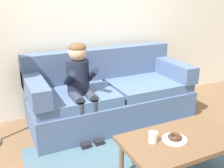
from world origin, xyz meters
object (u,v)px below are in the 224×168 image
object	(u,v)px
donut	(175,137)
toy_controller	(186,131)
couch	(110,96)
mug	(153,137)
person_child	(80,81)
coffee_table	(179,143)

from	to	relation	value
donut	toy_controller	distance (m)	1.04
couch	donut	xyz separation A→B (m)	(-0.02, -1.37, 0.13)
toy_controller	mug	bearing A→B (deg)	-116.95
donut	mug	world-z (taller)	mug
couch	mug	xyz separation A→B (m)	(-0.20, -1.31, 0.14)
person_child	mug	bearing A→B (deg)	-76.99
couch	coffee_table	size ratio (longest dim) A/B	2.07
person_child	mug	distance (m)	1.16
mug	couch	bearing A→B (deg)	81.14
mug	toy_controller	xyz separation A→B (m)	(0.89, 0.56, -0.45)
toy_controller	coffee_table	bearing A→B (deg)	-105.54
couch	toy_controller	world-z (taller)	couch
couch	coffee_table	xyz separation A→B (m)	(0.04, -1.37, 0.05)
person_child	toy_controller	world-z (taller)	person_child
coffee_table	toy_controller	world-z (taller)	coffee_table
coffee_table	person_child	xyz separation A→B (m)	(-0.50, 1.17, 0.28)
couch	mug	distance (m)	1.34
person_child	donut	xyz separation A→B (m)	(0.44, -1.17, -0.21)
couch	toy_controller	bearing A→B (deg)	-47.62
mug	toy_controller	bearing A→B (deg)	32.40
mug	toy_controller	world-z (taller)	mug
couch	coffee_table	distance (m)	1.37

